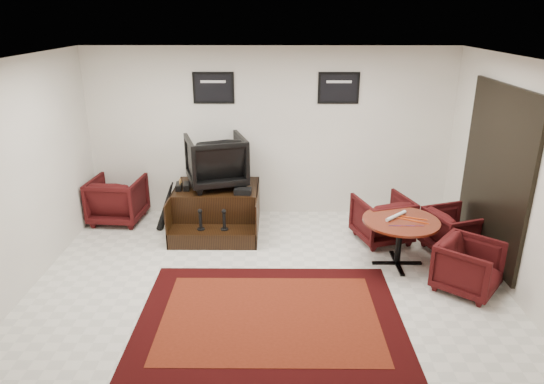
% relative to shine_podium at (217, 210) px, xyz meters
% --- Properties ---
extents(ground, '(6.00, 6.00, 0.00)m').
position_rel_shine_podium_xyz_m(ground, '(0.84, -1.81, -0.32)').
color(ground, beige).
rests_on(ground, ground).
extents(room_shell, '(6.02, 5.02, 2.81)m').
position_rel_shine_podium_xyz_m(room_shell, '(1.25, -1.69, 1.47)').
color(room_shell, beige).
rests_on(room_shell, ground).
extents(area_rug, '(3.00, 2.25, 0.01)m').
position_rel_shine_podium_xyz_m(area_rug, '(0.87, -2.46, -0.31)').
color(area_rug, black).
rests_on(area_rug, ground).
extents(shine_podium, '(1.33, 1.37, 0.68)m').
position_rel_shine_podium_xyz_m(shine_podium, '(0.00, 0.00, 0.00)').
color(shine_podium, black).
rests_on(shine_podium, ground).
extents(shine_chair, '(1.08, 1.04, 0.90)m').
position_rel_shine_podium_xyz_m(shine_chair, '(0.00, 0.14, 0.82)').
color(shine_chair, black).
rests_on(shine_chair, shine_podium).
extents(shoes_pair, '(0.24, 0.27, 0.09)m').
position_rel_shine_podium_xyz_m(shoes_pair, '(-0.52, -0.04, 0.41)').
color(shoes_pair, black).
rests_on(shoes_pair, shine_podium).
extents(polish_kit, '(0.26, 0.19, 0.09)m').
position_rel_shine_podium_xyz_m(polish_kit, '(0.44, -0.24, 0.41)').
color(polish_kit, black).
rests_on(polish_kit, shine_podium).
extents(umbrella_black, '(0.30, 0.11, 0.80)m').
position_rel_shine_podium_xyz_m(umbrella_black, '(-0.81, -0.09, 0.09)').
color(umbrella_black, black).
rests_on(umbrella_black, ground).
extents(umbrella_hooked, '(0.31, 0.12, 0.83)m').
position_rel_shine_podium_xyz_m(umbrella_hooked, '(-0.80, -0.03, 0.10)').
color(umbrella_hooked, black).
rests_on(umbrella_hooked, ground).
extents(armchair_side, '(0.87, 0.82, 0.83)m').
position_rel_shine_podium_xyz_m(armchair_side, '(-1.68, 0.29, 0.10)').
color(armchair_side, black).
rests_on(armchair_side, ground).
extents(meeting_table, '(1.02, 1.02, 0.67)m').
position_rel_shine_podium_xyz_m(meeting_table, '(2.62, -1.18, 0.27)').
color(meeting_table, '#48170A').
rests_on(meeting_table, ground).
extents(table_chair_back, '(0.92, 0.89, 0.77)m').
position_rel_shine_podium_xyz_m(table_chair_back, '(2.55, -0.42, 0.07)').
color(table_chair_back, black).
rests_on(table_chair_back, ground).
extents(table_chair_window, '(0.85, 0.87, 0.72)m').
position_rel_shine_podium_xyz_m(table_chair_window, '(3.51, -0.80, 0.04)').
color(table_chair_window, black).
rests_on(table_chair_window, ground).
extents(table_chair_corner, '(0.95, 0.96, 0.72)m').
position_rel_shine_podium_xyz_m(table_chair_corner, '(3.33, -1.84, 0.04)').
color(table_chair_corner, black).
rests_on(table_chair_corner, ground).
extents(paper_roll, '(0.34, 0.32, 0.05)m').
position_rel_shine_podium_xyz_m(paper_roll, '(2.57, -1.10, 0.38)').
color(paper_roll, silver).
rests_on(paper_roll, meeting_table).
extents(table_clutter, '(0.56, 0.37, 0.01)m').
position_rel_shine_podium_xyz_m(table_clutter, '(2.73, -1.22, 0.36)').
color(table_clutter, '#D03E0B').
rests_on(table_clutter, meeting_table).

